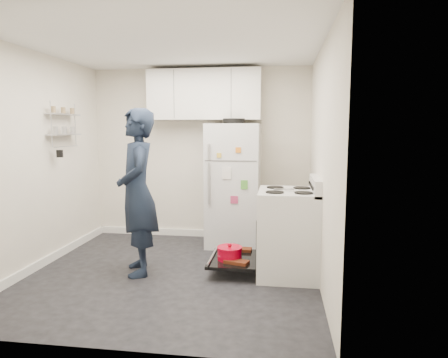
# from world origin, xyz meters

# --- Properties ---
(room) EXTENTS (3.21, 3.21, 2.51)m
(room) POSITION_xyz_m (-0.03, 0.03, 1.21)
(room) COLOR black
(room) RESTS_ON ground
(electric_range) EXTENTS (0.66, 0.76, 1.10)m
(electric_range) POSITION_xyz_m (1.26, 0.15, 0.47)
(electric_range) COLOR silver
(electric_range) RESTS_ON ground
(open_oven_door) EXTENTS (0.55, 0.70, 0.22)m
(open_oven_door) POSITION_xyz_m (0.66, 0.13, 0.19)
(open_oven_door) COLOR black
(open_oven_door) RESTS_ON ground
(refrigerator) EXTENTS (0.72, 0.74, 1.76)m
(refrigerator) POSITION_xyz_m (0.54, 1.25, 0.85)
(refrigerator) COLOR silver
(refrigerator) RESTS_ON ground
(upper_cabinets) EXTENTS (1.60, 0.33, 0.70)m
(upper_cabinets) POSITION_xyz_m (0.10, 1.43, 2.10)
(upper_cabinets) COLOR silver
(upper_cabinets) RESTS_ON room
(wall_shelf_rack) EXTENTS (0.14, 0.60, 0.61)m
(wall_shelf_rack) POSITION_xyz_m (-1.52, 0.49, 1.68)
(wall_shelf_rack) COLOR #B2B2B7
(wall_shelf_rack) RESTS_ON room
(person) EXTENTS (0.68, 0.79, 1.85)m
(person) POSITION_xyz_m (-0.39, -0.02, 0.92)
(person) COLOR black
(person) RESTS_ON ground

